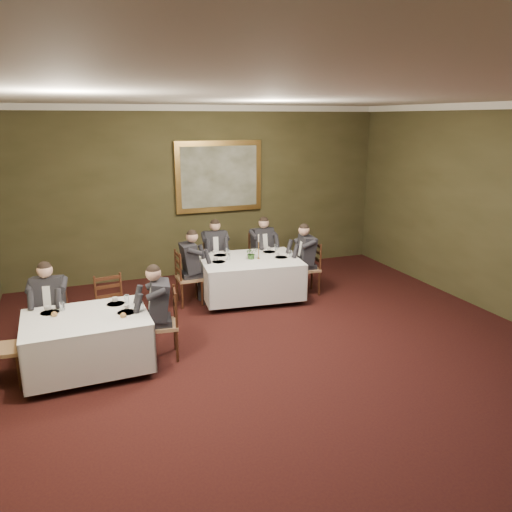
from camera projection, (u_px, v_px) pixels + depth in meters
ground at (308, 380)px, 6.41m from camera, size 10.00×10.00×0.00m
ceiling at (317, 94)px, 5.48m from camera, size 8.00×10.00×0.10m
back_wall at (203, 192)px, 10.44m from camera, size 8.00×0.10×3.50m
crown_molding at (317, 100)px, 5.49m from camera, size 8.00×10.00×0.12m
table_main at (250, 275)px, 9.20m from camera, size 1.92×1.54×0.67m
table_second at (88, 339)px, 6.54m from camera, size 1.61×1.25×0.67m
chair_main_backleft at (215, 271)px, 9.98m from camera, size 0.49×0.48×1.00m
diner_main_backleft at (215, 261)px, 9.91m from camera, size 0.46×0.53×1.35m
chair_main_backright at (261, 268)px, 10.22m from camera, size 0.49×0.47×1.00m
diner_main_backright at (262, 257)px, 10.14m from camera, size 0.45×0.52×1.35m
chair_main_endleft at (189, 289)px, 8.96m from camera, size 0.43×0.45×1.00m
diner_main_endleft at (189, 277)px, 8.90m from camera, size 0.49×0.42×1.35m
chair_main_endright at (307, 279)px, 9.52m from camera, size 0.46×0.48×1.00m
diner_main_endright at (307, 267)px, 9.46m from camera, size 0.52×0.45×1.35m
chair_sec_backleft at (53, 332)px, 7.15m from camera, size 0.50×0.48×1.00m
diner_sec_backleft at (51, 317)px, 7.08m from camera, size 0.47×0.54×1.35m
chair_sec_backright at (114, 323)px, 7.46m from camera, size 0.50×0.48×1.00m
chair_sec_endright at (164, 338)px, 6.95m from camera, size 0.48×0.49×1.00m
diner_sec_endright at (162, 323)px, 6.88m from camera, size 0.53×0.46×1.35m
chair_sec_endleft at (5, 364)px, 6.22m from camera, size 0.46×0.48×1.00m
centerpiece at (252, 252)px, 9.07m from camera, size 0.22×0.19×0.24m
candlestick at (259, 249)px, 9.08m from camera, size 0.07×0.07×0.47m
place_setting_table_main at (222, 253)px, 9.38m from camera, size 0.33×0.31×0.14m
place_setting_table_second at (54, 309)px, 6.63m from camera, size 0.33×0.31×0.14m
painting at (219, 177)px, 10.42m from camera, size 1.86×0.09×1.47m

